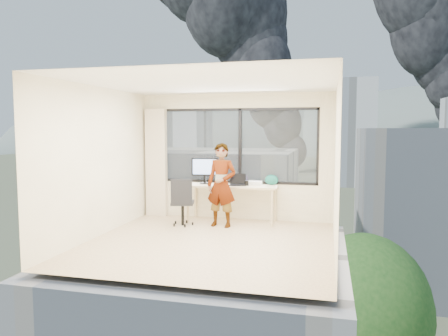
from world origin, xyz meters
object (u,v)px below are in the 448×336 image
(person, at_px, (222,185))
(game_console, at_px, (255,183))
(chair, at_px, (183,201))
(handbag, at_px, (272,180))
(monitor, at_px, (205,170))
(laptop, at_px, (238,180))
(desk, at_px, (232,203))

(person, distance_m, game_console, 0.86)
(chair, xyz_separation_m, handbag, (1.63, 0.75, 0.38))
(handbag, bearing_deg, monitor, -156.79)
(monitor, bearing_deg, person, -56.25)
(person, bearing_deg, laptop, 69.47)
(laptop, bearing_deg, desk, 143.40)
(chair, distance_m, handbag, 1.84)
(chair, distance_m, game_console, 1.53)
(monitor, height_order, handbag, monitor)
(chair, height_order, monitor, monitor)
(chair, xyz_separation_m, laptop, (1.00, 0.49, 0.38))
(person, xyz_separation_m, laptop, (0.24, 0.41, 0.05))
(desk, xyz_separation_m, person, (-0.10, -0.47, 0.43))
(desk, relative_size, laptop, 5.27)
(person, height_order, monitor, person)
(handbag, bearing_deg, laptop, -139.66)
(desk, xyz_separation_m, laptop, (0.14, -0.06, 0.48))
(person, bearing_deg, handbag, 47.00)
(monitor, distance_m, game_console, 1.06)
(game_console, distance_m, laptop, 0.40)
(monitor, bearing_deg, game_console, -1.69)
(chair, bearing_deg, handbag, 11.34)
(laptop, bearing_deg, person, -132.90)
(desk, height_order, monitor, monitor)
(monitor, relative_size, game_console, 1.85)
(game_console, xyz_separation_m, laptop, (-0.30, -0.26, 0.07))
(handbag, bearing_deg, game_console, -161.81)
(monitor, xyz_separation_m, game_console, (1.03, 0.12, -0.24))
(chair, bearing_deg, desk, 19.52)
(chair, bearing_deg, person, -7.16)
(monitor, relative_size, laptop, 1.59)
(monitor, bearing_deg, desk, -15.74)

